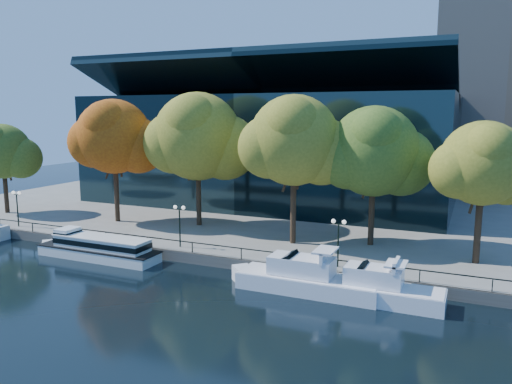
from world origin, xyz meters
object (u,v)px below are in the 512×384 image
at_px(tree_4, 376,153).
at_px(tree_1, 115,138).
at_px(tree_0, 3,153).
at_px(tree_2, 199,138).
at_px(lamp_1, 179,216).
at_px(tree_3, 295,142).
at_px(tour_boat, 96,247).
at_px(cruiser_near, 302,277).
at_px(lamp_2, 338,232).
at_px(tree_5, 484,165).
at_px(lamp_0, 17,200).
at_px(cruiser_far, 374,288).

bearing_deg(tree_4, tree_1, -177.29).
relative_size(tree_0, tree_4, 0.85).
distance_m(tree_2, tree_4, 19.68).
bearing_deg(lamp_1, tree_3, 30.68).
distance_m(tour_boat, cruiser_near, 20.85).
height_order(cruiser_near, tree_3, tree_3).
height_order(tree_1, tree_4, tree_1).
relative_size(cruiser_near, lamp_2, 3.04).
height_order(tree_5, lamp_2, tree_5).
height_order(tree_4, lamp_0, tree_4).
bearing_deg(lamp_2, tree_1, 166.60).
xyz_separation_m(tree_2, lamp_1, (2.92, -8.84, -6.91)).
xyz_separation_m(tree_0, tree_3, (38.81, 0.60, 2.18)).
bearing_deg(tree_5, lamp_2, -151.52).
bearing_deg(tree_4, tree_3, -161.05).
distance_m(cruiser_near, tree_0, 44.56).
xyz_separation_m(cruiser_far, lamp_0, (-40.63, 4.04, 2.92)).
distance_m(tour_boat, lamp_2, 23.04).
relative_size(cruiser_near, cruiser_far, 1.19).
distance_m(tree_1, tree_2, 10.14).
bearing_deg(lamp_0, tree_3, 10.37).
relative_size(tour_boat, tree_5, 1.14).
xyz_separation_m(tree_1, lamp_2, (28.27, -6.73, -6.82)).
bearing_deg(tree_1, cruiser_near, -22.17).
bearing_deg(tree_3, lamp_1, -149.32).
height_order(tree_5, lamp_0, tree_5).
height_order(cruiser_near, cruiser_far, cruiser_near).
relative_size(cruiser_near, lamp_0, 3.04).
distance_m(tree_5, lamp_2, 13.31).
xyz_separation_m(cruiser_near, tree_4, (3.02, 12.22, 8.82)).
bearing_deg(tree_1, tree_3, -2.69).
height_order(cruiser_near, lamp_1, lamp_1).
xyz_separation_m(tour_boat, tree_5, (33.26, 9.40, 8.30)).
relative_size(tour_boat, cruiser_far, 1.34).
xyz_separation_m(tour_boat, lamp_2, (22.58, 3.61, 2.87)).
xyz_separation_m(tree_4, lamp_0, (-38.17, -8.13, -5.94)).
distance_m(tree_0, tree_4, 46.07).
distance_m(cruiser_near, lamp_1, 14.58).
distance_m(tour_boat, tree_5, 35.55).
distance_m(tree_5, lamp_0, 48.22).
bearing_deg(tree_5, cruiser_far, -125.15).
bearing_deg(tour_boat, tree_3, 29.04).
distance_m(lamp_0, lamp_1, 21.45).
relative_size(tree_4, lamp_0, 3.33).
xyz_separation_m(tree_3, tree_4, (7.15, 2.45, -0.99)).
distance_m(tree_3, tree_4, 7.62).
bearing_deg(tree_3, tree_2, 165.78).
distance_m(tour_boat, lamp_0, 15.02).
height_order(tree_3, tree_4, tree_3).
bearing_deg(lamp_0, lamp_1, 0.00).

